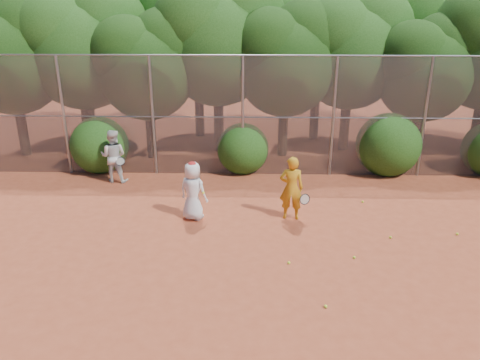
{
  "coord_description": "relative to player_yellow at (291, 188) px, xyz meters",
  "views": [
    {
      "loc": [
        -0.71,
        -9.24,
        5.57
      ],
      "look_at": [
        -1.0,
        2.5,
        1.1
      ],
      "focal_mm": 35.0,
      "sensor_mm": 36.0,
      "label": 1
    }
  ],
  "objects": [
    {
      "name": "ground",
      "position": [
        -0.39,
        -2.48,
        -0.89
      ],
      "size": [
        80.0,
        80.0,
        0.0
      ],
      "primitive_type": "plane",
      "color": "#953B21",
      "rests_on": "ground"
    },
    {
      "name": "tree_2",
      "position": [
        -4.84,
        5.35,
        2.7
      ],
      "size": [
        3.99,
        3.47,
        5.47
      ],
      "color": "black",
      "rests_on": "ground"
    },
    {
      "name": "tree_11",
      "position": [
        1.67,
        8.16,
        3.28
      ],
      "size": [
        4.64,
        4.03,
        6.35
      ],
      "color": "black",
      "rests_on": "ground"
    },
    {
      "name": "tree_5",
      "position": [
        2.67,
        6.56,
        3.16
      ],
      "size": [
        4.51,
        3.92,
        6.17
      ],
      "color": "black",
      "rests_on": "ground"
    },
    {
      "name": "tree_9",
      "position": [
        -8.33,
        8.36,
        3.45
      ],
      "size": [
        4.83,
        4.2,
        6.62
      ],
      "color": "black",
      "rests_on": "ground"
    },
    {
      "name": "tree_4",
      "position": [
        0.16,
        5.76,
        2.87
      ],
      "size": [
        4.19,
        3.64,
        5.73
      ],
      "color": "black",
      "rests_on": "ground"
    },
    {
      "name": "player_white",
      "position": [
        -5.59,
        2.69,
        -0.01
      ],
      "size": [
        0.9,
        0.77,
        1.76
      ],
      "rotation": [
        0.0,
        0.0,
        3.07
      ],
      "color": "silver",
      "rests_on": "ground"
    },
    {
      "name": "ball_4",
      "position": [
        -0.21,
        -2.44,
        -0.85
      ],
      "size": [
        0.07,
        0.07,
        0.07
      ],
      "primitive_type": "sphere",
      "color": "#CCF02B",
      "rests_on": "ground"
    },
    {
      "name": "tree_1",
      "position": [
        -7.33,
        6.06,
        3.28
      ],
      "size": [
        4.64,
        4.03,
        6.35
      ],
      "color": "black",
      "rests_on": "ground"
    },
    {
      "name": "bush_2",
      "position": [
        3.61,
        3.82,
        0.21
      ],
      "size": [
        2.2,
        2.2,
        2.2
      ],
      "primitive_type": "sphere",
      "color": "#1A4310",
      "rests_on": "ground"
    },
    {
      "name": "tree_6",
      "position": [
        5.16,
        5.55,
        2.58
      ],
      "size": [
        3.86,
        3.36,
        5.29
      ],
      "color": "black",
      "rests_on": "ground"
    },
    {
      "name": "ball_0",
      "position": [
        1.32,
        -2.17,
        -0.85
      ],
      "size": [
        0.07,
        0.07,
        0.07
      ],
      "primitive_type": "sphere",
      "color": "#CCF02B",
      "rests_on": "ground"
    },
    {
      "name": "bush_1",
      "position": [
        -1.39,
        3.82,
        0.01
      ],
      "size": [
        1.8,
        1.8,
        1.8
      ],
      "primitive_type": "sphere",
      "color": "#1A4310",
      "rests_on": "ground"
    },
    {
      "name": "ball_3",
      "position": [
        2.43,
        -1.15,
        -0.85
      ],
      "size": [
        0.07,
        0.07,
        0.07
      ],
      "primitive_type": "sphere",
      "color": "#CCF02B",
      "rests_on": "ground"
    },
    {
      "name": "player_yellow",
      "position": [
        0.0,
        0.0,
        0.0
      ],
      "size": [
        0.84,
        0.53,
        1.78
      ],
      "rotation": [
        0.0,
        0.0,
        3.06
      ],
      "color": "#C38516",
      "rests_on": "ground"
    },
    {
      "name": "tree_3",
      "position": [
        -2.33,
        6.36,
        3.51
      ],
      "size": [
        4.89,
        4.26,
        6.7
      ],
      "color": "black",
      "rests_on": "ground"
    },
    {
      "name": "player_teen",
      "position": [
        -2.65,
        -0.1,
        -0.07
      ],
      "size": [
        0.93,
        0.79,
        1.65
      ],
      "rotation": [
        0.0,
        0.0,
        2.73
      ],
      "color": "white",
      "rests_on": "ground"
    },
    {
      "name": "tree_12",
      "position": [
        6.18,
        8.76,
        3.63
      ],
      "size": [
        5.02,
        4.37,
        6.88
      ],
      "color": "black",
      "rests_on": "ground"
    },
    {
      "name": "tree_10",
      "position": [
        -3.32,
        8.56,
        3.74
      ],
      "size": [
        5.15,
        4.48,
        7.06
      ],
      "color": "black",
      "rests_on": "ground"
    },
    {
      "name": "ball_5",
      "position": [
        2.23,
        1.1,
        -0.85
      ],
      "size": [
        0.07,
        0.07,
        0.07
      ],
      "primitive_type": "sphere",
      "color": "#CCF02B",
      "rests_on": "ground"
    },
    {
      "name": "bush_0",
      "position": [
        -6.39,
        3.82,
        0.11
      ],
      "size": [
        2.0,
        2.0,
        2.0
      ],
      "primitive_type": "sphere",
      "color": "#1A4310",
      "rests_on": "ground"
    },
    {
      "name": "tree_0",
      "position": [
        -9.83,
        5.56,
        3.05
      ],
      "size": [
        4.38,
        3.81,
        6.0
      ],
      "color": "black",
      "rests_on": "ground"
    },
    {
      "name": "fence_back",
      "position": [
        -0.51,
        3.52,
        1.17
      ],
      "size": [
        20.05,
        0.09,
        4.03
      ],
      "color": "gray",
      "rests_on": "ground"
    },
    {
      "name": "ball_2",
      "position": [
        0.38,
        -4.06,
        -0.85
      ],
      "size": [
        0.07,
        0.07,
        0.07
      ],
      "primitive_type": "sphere",
      "color": "#CCF02B",
      "rests_on": "ground"
    },
    {
      "name": "ball_1",
      "position": [
        4.2,
        -0.92,
        -0.85
      ],
      "size": [
        0.07,
        0.07,
        0.07
      ],
      "primitive_type": "sphere",
      "color": "#CCF02B",
      "rests_on": "ground"
    }
  ]
}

